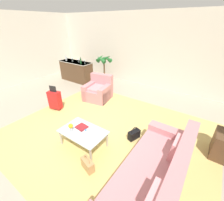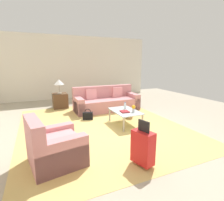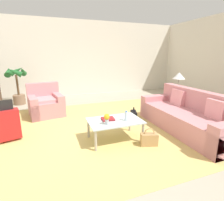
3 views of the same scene
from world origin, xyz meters
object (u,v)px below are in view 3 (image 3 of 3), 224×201
Objects in this scene: water_bottle at (126,116)px; table_lamp at (179,76)px; coffee_table at (115,123)px; coffee_table_book at (108,119)px; suitcase_red at (9,124)px; handbag_black at (134,115)px; potted_palm at (17,83)px; couch at (189,117)px; side_table at (177,98)px; handbag_tan at (149,139)px; flower_vase at (107,118)px; armchair at (46,105)px.

table_lamp is (2.60, 1.60, 0.52)m from water_bottle.
coffee_table_book reaches higher than coffee_table.
handbag_black is at bearing 3.81° from suitcase_red.
handbag_black is 4.22m from potted_palm.
couch is 2.02m from table_lamp.
water_bottle is at bearing -24.47° from coffee_table_book.
coffee_table is 1.80× the size of side_table.
suitcase_red is (-1.88, 0.62, -0.08)m from coffee_table_book.
table_lamp is (2.92, 1.42, 0.60)m from coffee_table_book.
handbag_tan is at bearing -34.11° from coffee_table_book.
handbag_black is (-0.92, 0.99, -0.17)m from couch.
potted_palm reaches higher than coffee_table_book.
flower_vase is (-0.10, -0.23, 0.11)m from coffee_table_book.
potted_palm is at bearing 124.77° from coffee_table_book.
water_bottle reaches higher than side_table.
potted_palm is at bearing 136.48° from couch.
couch is 4.15× the size of side_table.
flower_vase is 1.58m from handbag_black.
table_lamp is 1.58× the size of handbag_tan.
potted_palm is at bearing 123.37° from handbag_tan.
potted_palm reaches higher than coffee_table.
armchair is at bearing 149.80° from handbag_black.
flower_vase is (-2.02, -0.05, 0.25)m from couch.
table_lamp reaches higher than armchair.
table_lamp is at bearing 17.61° from handbag_black.
armchair is 2.89× the size of handbag_black.
flower_vase is 0.57× the size of handbag_tan.
water_bottle is 1.27m from handbag_black.
handbag_tan is at bearing -21.60° from flower_vase.
potted_palm is at bearing 156.25° from table_lamp.
suitcase_red reaches higher than side_table.
suitcase_red is (-1.78, 0.85, -0.19)m from flower_vase.
table_lamp is 3.12m from handbag_tan.
armchair is (-3.11, 2.27, 0.00)m from couch.
couch is 1.81m from coffee_table.
flower_vase is 4.33m from potted_palm.
suitcase_red is at bearing 166.63° from coffee_table_book.
coffee_table_book is 3.25m from side_table.
couch is at bearing 1.42° from flower_vase.
couch is at bearing -121.96° from side_table.
suitcase_red is (-4.80, -0.80, -0.68)m from table_lamp.
coffee_table_book is 0.27m from flower_vase.
armchair is 5.05× the size of flower_vase.
potted_palm is at bearing 137.68° from handbag_black.
table_lamp is (4.11, -0.67, 0.73)m from armchair.
handbag_tan is (-1.27, -0.35, -0.17)m from couch.
couch is 5.54m from potted_palm.
armchair is at bearing 170.74° from side_table.
suitcase_red is 2.79m from handbag_tan.
couch is 1.62m from water_bottle.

